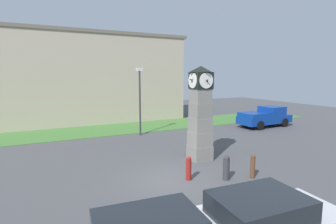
{
  "coord_description": "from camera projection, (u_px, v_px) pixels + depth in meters",
  "views": [
    {
      "loc": [
        -5.08,
        -10.09,
        4.72
      ],
      "look_at": [
        1.09,
        2.83,
        2.72
      ],
      "focal_mm": 28.0,
      "sensor_mm": 36.0,
      "label": 1
    }
  ],
  "objects": [
    {
      "name": "bollard_mid_row",
      "position": [
        226.0,
        167.0,
        11.89
      ],
      "size": [
        0.3,
        0.3,
        1.14
      ],
      "color": "#333338",
      "rests_on": "ground_plane"
    },
    {
      "name": "ground_plane",
      "position": [
        173.0,
        181.0,
        11.84
      ],
      "size": [
        68.46,
        68.46,
        0.0
      ],
      "primitive_type": "plane",
      "color": "#4C4C4F"
    },
    {
      "name": "bench",
      "position": [
        201.0,
        118.0,
        26.18
      ],
      "size": [
        1.54,
        1.47,
        0.9
      ],
      "color": "brown",
      "rests_on": "ground_plane"
    },
    {
      "name": "bollard_far_row",
      "position": [
        253.0,
        166.0,
        12.09
      ],
      "size": [
        0.22,
        0.22,
        1.13
      ],
      "color": "brown",
      "rests_on": "ground_plane"
    },
    {
      "name": "clock_tower",
      "position": [
        200.0,
        115.0,
        14.51
      ],
      "size": [
        1.32,
        1.37,
        5.23
      ],
      "color": "slate",
      "rests_on": "ground_plane"
    },
    {
      "name": "bollard_near_tower",
      "position": [
        189.0,
        168.0,
        11.87
      ],
      "size": [
        0.25,
        0.25,
        1.11
      ],
      "color": "maroon",
      "rests_on": "ground_plane"
    },
    {
      "name": "warehouse_blue_far",
      "position": [
        84.0,
        78.0,
        26.9
      ],
      "size": [
        20.59,
        6.95,
        8.88
      ],
      "color": "#B7A88E",
      "rests_on": "ground_plane"
    },
    {
      "name": "pickup_truck",
      "position": [
        265.0,
        117.0,
        24.25
      ],
      "size": [
        5.32,
        2.31,
        1.85
      ],
      "color": "navy",
      "rests_on": "ground_plane"
    },
    {
      "name": "grass_verge_far",
      "position": [
        121.0,
        128.0,
        23.49
      ],
      "size": [
        41.08,
        5.24,
        0.04
      ],
      "primitive_type": "cube",
      "color": "#477A38",
      "rests_on": "ground_plane"
    },
    {
      "name": "car_by_building",
      "position": [
        265.0,
        221.0,
        7.12
      ],
      "size": [
        4.51,
        2.25,
        1.56
      ],
      "color": "silver",
      "rests_on": "ground_plane"
    },
    {
      "name": "street_lamp_far_side",
      "position": [
        140.0,
        96.0,
        20.49
      ],
      "size": [
        0.5,
        0.24,
        5.31
      ],
      "color": "#333338",
      "rests_on": "ground_plane"
    }
  ]
}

